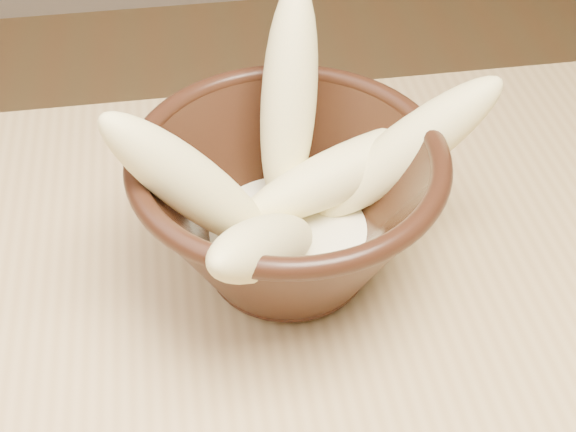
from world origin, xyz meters
name	(u,v)px	position (x,y,z in m)	size (l,w,h in m)	color
bowl	(288,205)	(0.06, 0.15, 0.82)	(0.22, 0.22, 0.12)	black
milk_puddle	(288,235)	(0.06, 0.15, 0.79)	(0.12, 0.12, 0.02)	beige
banana_upright	(289,99)	(0.07, 0.21, 0.87)	(0.04, 0.04, 0.17)	#F8E292
banana_left	(192,185)	(0.00, 0.14, 0.86)	(0.04, 0.04, 0.16)	#F8E292
banana_right	(407,149)	(0.15, 0.17, 0.84)	(0.04, 0.04, 0.16)	#F8E292
banana_across	(347,171)	(0.11, 0.17, 0.83)	(0.04, 0.04, 0.17)	#F8E292
banana_front	(265,247)	(0.04, 0.10, 0.84)	(0.04, 0.04, 0.15)	#F8E292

